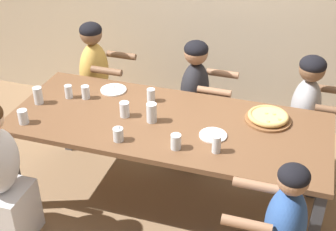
% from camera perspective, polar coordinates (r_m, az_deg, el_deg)
% --- Properties ---
extents(ground_plane, '(18.00, 18.00, 0.00)m').
position_cam_1_polar(ground_plane, '(3.94, 0.00, -10.32)').
color(ground_plane, '#896B4C').
rests_on(ground_plane, ground).
extents(dining_table, '(2.37, 0.97, 0.78)m').
position_cam_1_polar(dining_table, '(3.50, 0.00, -1.71)').
color(dining_table, brown).
rests_on(dining_table, ground).
extents(pizza_board_main, '(0.34, 0.34, 0.06)m').
position_cam_1_polar(pizza_board_main, '(3.53, 12.10, -0.22)').
color(pizza_board_main, brown).
rests_on(pizza_board_main, dining_table).
extents(empty_plate_a, '(0.21, 0.21, 0.02)m').
position_cam_1_polar(empty_plate_a, '(3.89, -6.66, 3.13)').
color(empty_plate_a, white).
rests_on(empty_plate_a, dining_table).
extents(empty_plate_b, '(0.20, 0.20, 0.02)m').
position_cam_1_polar(empty_plate_b, '(3.31, 5.51, -2.41)').
color(empty_plate_b, white).
rests_on(empty_plate_b, dining_table).
extents(cocktail_glass_blue, '(0.07, 0.07, 0.12)m').
position_cam_1_polar(cocktail_glass_blue, '(3.25, -6.08, -2.39)').
color(cocktail_glass_blue, silver).
rests_on(cocktail_glass_blue, dining_table).
extents(drinking_glass_a, '(0.07, 0.07, 0.12)m').
position_cam_1_polar(drinking_glass_a, '(3.51, -5.31, 0.66)').
color(drinking_glass_a, silver).
rests_on(drinking_glass_a, dining_table).
extents(drinking_glass_b, '(0.07, 0.07, 0.11)m').
position_cam_1_polar(drinking_glass_b, '(3.70, -2.09, 2.41)').
color(drinking_glass_b, silver).
rests_on(drinking_glass_b, dining_table).
extents(drinking_glass_c, '(0.07, 0.07, 0.11)m').
position_cam_1_polar(drinking_glass_c, '(3.58, -17.24, -0.24)').
color(drinking_glass_c, silver).
rests_on(drinking_glass_c, dining_table).
extents(drinking_glass_d, '(0.07, 0.07, 0.11)m').
position_cam_1_polar(drinking_glass_d, '(3.15, 0.96, -3.32)').
color(drinking_glass_d, silver).
rests_on(drinking_glass_d, dining_table).
extents(drinking_glass_e, '(0.07, 0.07, 0.14)m').
position_cam_1_polar(drinking_glass_e, '(3.79, -15.56, 2.37)').
color(drinking_glass_e, silver).
rests_on(drinking_glass_e, dining_table).
extents(drinking_glass_f, '(0.08, 0.08, 0.15)m').
position_cam_1_polar(drinking_glass_f, '(3.43, -2.01, 0.20)').
color(drinking_glass_f, silver).
rests_on(drinking_glass_f, dining_table).
extents(drinking_glass_g, '(0.06, 0.06, 0.13)m').
position_cam_1_polar(drinking_glass_g, '(3.13, 5.93, -3.47)').
color(drinking_glass_g, silver).
rests_on(drinking_glass_g, dining_table).
extents(drinking_glass_h, '(0.06, 0.06, 0.11)m').
position_cam_1_polar(drinking_glass_h, '(3.83, -12.02, 2.78)').
color(drinking_glass_h, silver).
rests_on(drinking_glass_h, dining_table).
extents(drinking_glass_i, '(0.07, 0.07, 0.11)m').
position_cam_1_polar(drinking_glass_i, '(3.79, -10.00, 2.71)').
color(drinking_glass_i, silver).
rests_on(drinking_glass_i, dining_table).
extents(diner_far_left, '(0.51, 0.40, 1.19)m').
position_cam_1_polar(diner_far_left, '(4.45, -8.75, 3.39)').
color(diner_far_left, gold).
rests_on(diner_far_left, ground).
extents(diner_far_right, '(0.51, 0.40, 1.13)m').
position_cam_1_polar(diner_far_right, '(4.08, 16.16, -0.79)').
color(diner_far_right, '#99999E').
rests_on(diner_far_right, ground).
extents(diner_far_center, '(0.51, 0.40, 1.14)m').
position_cam_1_polar(diner_far_center, '(4.17, 3.27, 1.27)').
color(diner_far_center, '#232328').
rests_on(diner_far_center, ground).
extents(diner_near_left, '(0.51, 0.40, 1.14)m').
position_cam_1_polar(diner_near_left, '(3.51, -19.59, -7.37)').
color(diner_near_left, silver).
rests_on(diner_near_left, ground).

